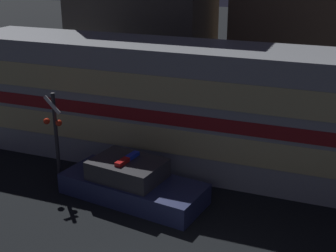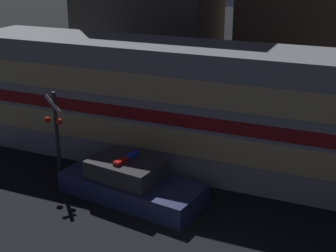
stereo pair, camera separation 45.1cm
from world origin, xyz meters
name	(u,v)px [view 1 (the left image)]	position (x,y,z in m)	size (l,w,h in m)	color
train	(199,108)	(-1.34, 7.43, 2.14)	(17.60, 2.85, 4.27)	#999EA5
police_car	(132,183)	(-2.49, 4.41, 0.49)	(4.66, 2.38, 1.34)	navy
crossing_signal_far	(55,133)	(-5.18, 4.49, 1.73)	(0.66, 0.29, 3.04)	#2D2D33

